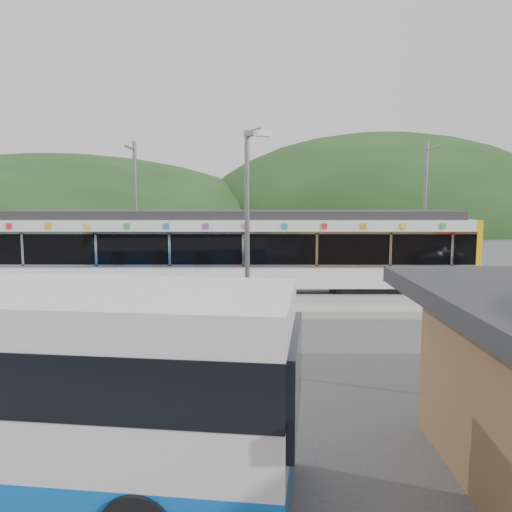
{
  "coord_description": "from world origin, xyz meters",
  "views": [
    {
      "loc": [
        -1.09,
        -15.66,
        4.36
      ],
      "look_at": [
        -1.15,
        1.0,
        2.37
      ],
      "focal_mm": 35.0,
      "sensor_mm": 36.0,
      "label": 1
    }
  ],
  "objects": [
    {
      "name": "ground",
      "position": [
        0.0,
        0.0,
        0.0
      ],
      "size": [
        120.0,
        120.0,
        0.0
      ],
      "primitive_type": "plane",
      "color": "#4C4C4F",
      "rests_on": "ground"
    },
    {
      "name": "hills",
      "position": [
        6.19,
        5.29,
        0.0
      ],
      "size": [
        146.0,
        149.0,
        26.0
      ],
      "color": "#1E3D19",
      "rests_on": "ground"
    },
    {
      "name": "platform",
      "position": [
        0.0,
        3.3,
        0.15
      ],
      "size": [
        26.0,
        3.2,
        0.3
      ],
      "primitive_type": "cube",
      "color": "#9E9E99",
      "rests_on": "ground"
    },
    {
      "name": "yellow_line",
      "position": [
        0.0,
        2.0,
        0.3
      ],
      "size": [
        26.0,
        0.1,
        0.01
      ],
      "primitive_type": "cube",
      "color": "yellow",
      "rests_on": "platform"
    },
    {
      "name": "train",
      "position": [
        -2.17,
        6.0,
        2.06
      ],
      "size": [
        20.44,
        3.01,
        3.74
      ],
      "color": "black",
      "rests_on": "ground"
    },
    {
      "name": "catenary_mast_west",
      "position": [
        -7.0,
        8.56,
        3.65
      ],
      "size": [
        0.18,
        1.8,
        7.0
      ],
      "color": "slate",
      "rests_on": "ground"
    },
    {
      "name": "catenary_mast_east",
      "position": [
        7.0,
        8.56,
        3.65
      ],
      "size": [
        0.18,
        1.8,
        7.0
      ],
      "color": "slate",
      "rests_on": "ground"
    },
    {
      "name": "lamp_post",
      "position": [
        -1.35,
        -3.75,
        3.53
      ],
      "size": [
        0.51,
        1.1,
        5.92
      ],
      "rotation": [
        0.0,
        0.0,
        0.42
      ],
      "color": "slate",
      "rests_on": "ground"
    }
  ]
}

